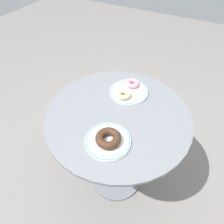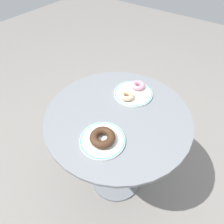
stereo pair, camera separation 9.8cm
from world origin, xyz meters
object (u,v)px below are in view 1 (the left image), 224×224
object	(u,v)px
donut_pink_frosted	(132,83)
donut_glazed	(124,94)
plate_left	(108,141)
donut_chocolate	(108,138)
cafe_table	(117,138)
plate_right	(129,92)

from	to	relation	value
donut_pink_frosted	donut_glazed	distance (m)	0.11
plate_left	donut_chocolate	size ratio (longest dim) A/B	1.79
cafe_table	plate_left	distance (m)	0.29
plate_right	donut_pink_frosted	world-z (taller)	donut_pink_frosted
plate_right	donut_glazed	size ratio (longest dim) A/B	2.69
plate_right	donut_glazed	xyz separation A→B (m)	(-0.06, 0.01, 0.02)
donut_chocolate	donut_glazed	world-z (taller)	donut_chocolate
cafe_table	plate_right	size ratio (longest dim) A/B	3.47
plate_right	donut_glazed	world-z (taller)	donut_glazed
plate_left	donut_glazed	world-z (taller)	donut_glazed
donut_chocolate	donut_pink_frosted	size ratio (longest dim) A/B	1.44
donut_pink_frosted	plate_right	bearing A→B (deg)	-174.53
donut_glazed	donut_pink_frosted	bearing A→B (deg)	-1.06
plate_right	donut_chocolate	xyz separation A→B (m)	(-0.36, -0.06, 0.02)
plate_left	donut_chocolate	distance (m)	0.02
cafe_table	donut_glazed	distance (m)	0.27
plate_right	donut_chocolate	size ratio (longest dim) A/B	1.87
cafe_table	donut_chocolate	size ratio (longest dim) A/B	6.49
donut_chocolate	donut_glazed	xyz separation A→B (m)	(0.30, 0.07, -0.01)
plate_right	cafe_table	bearing A→B (deg)	-173.67
cafe_table	donut_glazed	xyz separation A→B (m)	(0.12, 0.03, 0.24)
donut_chocolate	donut_pink_frosted	world-z (taller)	donut_chocolate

